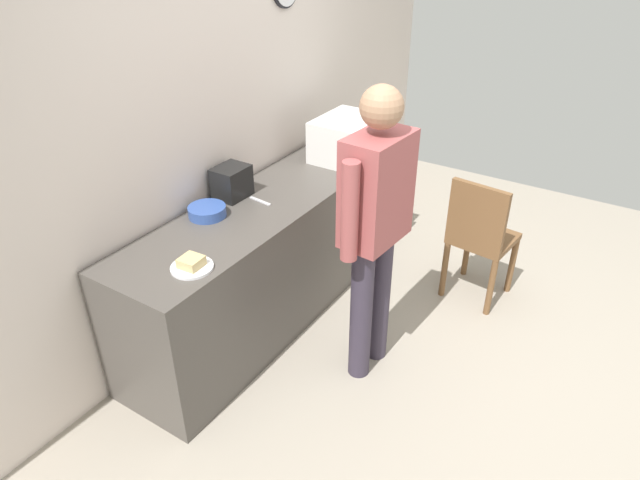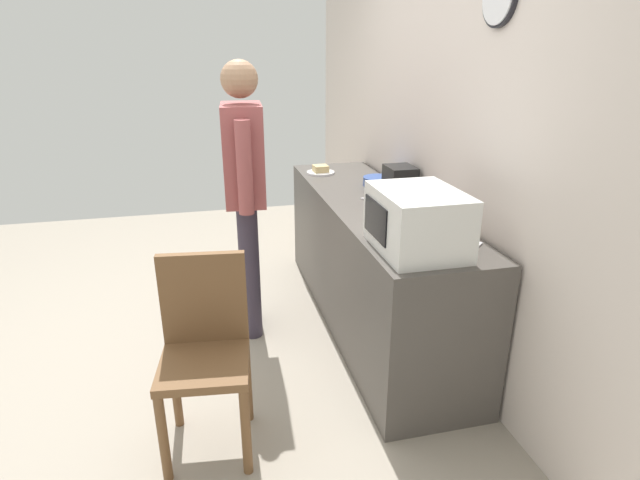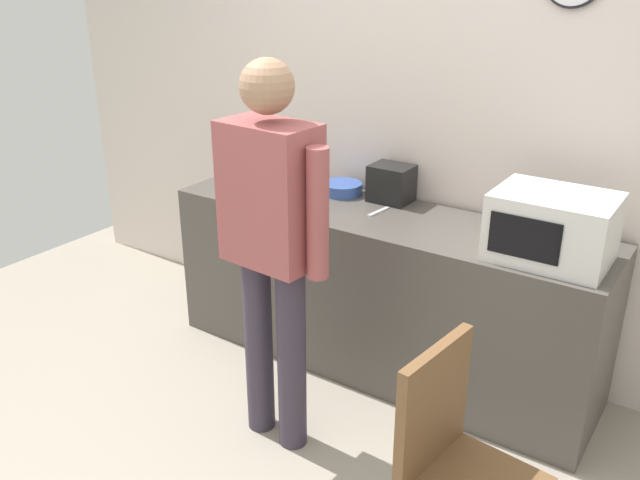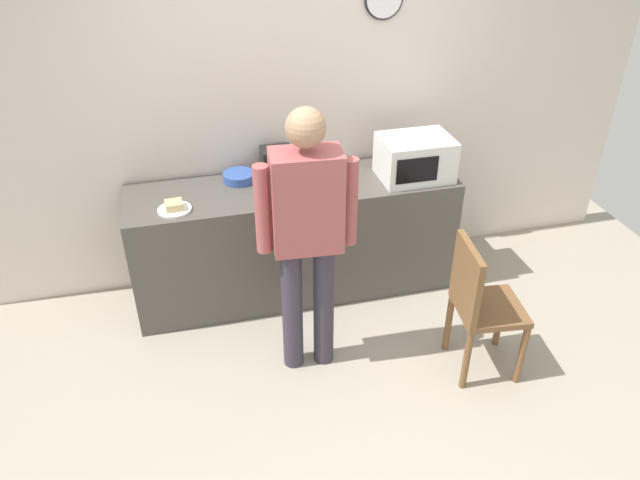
{
  "view_description": "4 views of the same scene",
  "coord_description": "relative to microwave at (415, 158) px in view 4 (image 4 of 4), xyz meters",
  "views": [
    {
      "loc": [
        -2.59,
        -0.78,
        2.49
      ],
      "look_at": [
        -0.1,
        0.81,
        0.72
      ],
      "focal_mm": 31.72,
      "sensor_mm": 36.0,
      "label": 1
    },
    {
      "loc": [
        2.91,
        0.15,
        1.81
      ],
      "look_at": [
        0.01,
        0.84,
        0.68
      ],
      "focal_mm": 28.31,
      "sensor_mm": 36.0,
      "label": 2
    },
    {
      "loc": [
        1.45,
        -1.65,
        2.09
      ],
      "look_at": [
        -0.2,
        0.79,
        0.87
      ],
      "focal_mm": 37.67,
      "sensor_mm": 36.0,
      "label": 3
    },
    {
      "loc": [
        -0.85,
        -2.53,
        2.86
      ],
      "look_at": [
        -0.01,
        0.78,
        0.68
      ],
      "focal_mm": 34.3,
      "sensor_mm": 36.0,
      "label": 4
    }
  ],
  "objects": [
    {
      "name": "toaster",
      "position": [
        -0.94,
        0.29,
        -0.05
      ],
      "size": [
        0.22,
        0.18,
        0.2
      ],
      "primitive_type": "cube",
      "color": "black",
      "rests_on": "kitchen_counter"
    },
    {
      "name": "spoon_utensil",
      "position": [
        0.05,
        0.29,
        -0.15
      ],
      "size": [
        0.12,
        0.14,
        0.01
      ],
      "primitive_type": "cube",
      "rotation": [
        0.0,
        0.0,
        2.27
      ],
      "color": "silver",
      "rests_on": "kitchen_counter"
    },
    {
      "name": "wooden_chair",
      "position": [
        0.05,
        -1.04,
        -0.51
      ],
      "size": [
        0.44,
        0.44,
        0.94
      ],
      "color": "brown",
      "rests_on": "ground_plane"
    },
    {
      "name": "kitchen_counter",
      "position": [
        -0.87,
        0.08,
        -0.59
      ],
      "size": [
        2.33,
        0.62,
        0.88
      ],
      "primitive_type": "cube",
      "color": "#4C4742",
      "rests_on": "ground_plane"
    },
    {
      "name": "microwave",
      "position": [
        0.0,
        0.0,
        0.0
      ],
      "size": [
        0.5,
        0.39,
        0.3
      ],
      "color": "silver",
      "rests_on": "kitchen_counter"
    },
    {
      "name": "salad_bowl",
      "position": [
        -1.23,
        0.25,
        -0.12
      ],
      "size": [
        0.23,
        0.23,
        0.06
      ],
      "primitive_type": "cylinder",
      "color": "#33519E",
      "rests_on": "kitchen_counter"
    },
    {
      "name": "sandwich_plate",
      "position": [
        -1.69,
        -0.07,
        -0.13
      ],
      "size": [
        0.22,
        0.22,
        0.07
      ],
      "color": "white",
      "rests_on": "kitchen_counter"
    },
    {
      "name": "fork_utensil",
      "position": [
        -0.91,
        0.1,
        -0.15
      ],
      "size": [
        0.04,
        0.17,
        0.01
      ],
      "primitive_type": "cube",
      "rotation": [
        0.0,
        0.0,
        1.45
      ],
      "color": "silver",
      "rests_on": "kitchen_counter"
    },
    {
      "name": "ground_plane",
      "position": [
        -0.78,
        -1.14,
        -1.03
      ],
      "size": [
        6.0,
        6.0,
        0.0
      ],
      "primitive_type": "plane",
      "color": "#9E9384"
    },
    {
      "name": "back_wall",
      "position": [
        -0.78,
        0.46,
        0.27
      ],
      "size": [
        5.4,
        0.13,
        2.6
      ],
      "color": "silver",
      "rests_on": "ground_plane"
    },
    {
      "name": "person_standing",
      "position": [
        -0.96,
        -0.74,
        -0.0
      ],
      "size": [
        0.59,
        0.27,
        1.76
      ],
      "color": "#352E3D",
      "rests_on": "ground_plane"
    }
  ]
}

